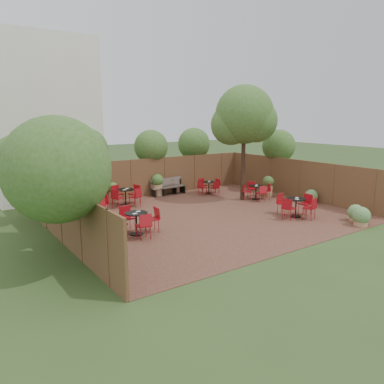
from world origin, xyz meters
TOP-DOWN VIEW (x-y plane):
  - ground at (0.00, 0.00)m, footprint 80.00×80.00m
  - courtyard_paving at (0.00, 0.00)m, footprint 12.00×10.00m
  - fence_back at (0.00, 5.00)m, footprint 12.00×0.08m
  - fence_left at (-6.00, 0.00)m, footprint 0.08×10.00m
  - fence_right at (6.00, 0.00)m, footprint 0.08×10.00m
  - neighbour_building at (-4.50, 8.00)m, footprint 5.00×4.00m
  - overhang_foliage at (-3.32, 1.48)m, footprint 15.60×10.64m
  - courtyard_tree at (3.38, 1.39)m, footprint 2.93×2.86m
  - park_bench_left at (0.67, 4.62)m, footprint 1.42×0.47m
  - park_bench_right at (1.18, 4.62)m, footprint 1.49×0.62m
  - bistro_tables at (-0.54, 1.11)m, footprint 9.82×7.63m
  - planters at (-0.30, 3.81)m, footprint 10.78×4.06m
  - low_shrubs at (4.62, -3.43)m, footprint 2.20×4.16m

SIDE VIEW (x-z plane):
  - ground at x=0.00m, z-range 0.00..0.00m
  - courtyard_paving at x=0.00m, z-range 0.00..0.02m
  - low_shrubs at x=4.62m, z-range -0.01..0.73m
  - bistro_tables at x=-0.54m, z-range 0.00..0.94m
  - park_bench_left at x=0.67m, z-range 0.03..0.91m
  - park_bench_right at x=1.18m, z-range 0.03..0.93m
  - planters at x=-0.30m, z-range 0.03..1.18m
  - fence_back at x=0.00m, z-range 0.00..2.00m
  - fence_left at x=-6.00m, z-range 0.00..2.00m
  - fence_right at x=6.00m, z-range 0.00..2.00m
  - overhang_foliage at x=-3.32m, z-range 1.28..4.06m
  - neighbour_building at x=-4.50m, z-range 0.00..8.00m
  - courtyard_tree at x=3.38m, z-range 1.25..6.92m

